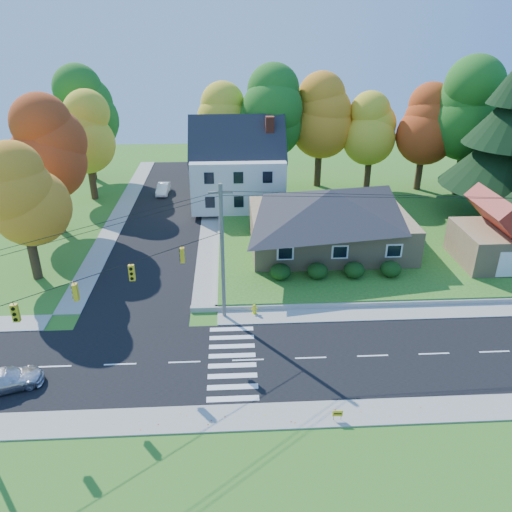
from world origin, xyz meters
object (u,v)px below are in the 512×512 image
(ranch_house, at_px, (329,218))
(silver_sedan, at_px, (4,380))
(fire_hydrant, at_px, (254,310))
(white_car, at_px, (163,189))

(ranch_house, distance_m, silver_sedan, 28.65)
(ranch_house, relative_size, fire_hydrant, 17.78)
(silver_sedan, relative_size, fire_hydrant, 5.22)
(fire_hydrant, bearing_deg, white_car, 109.20)
(ranch_house, height_order, fire_hydrant, ranch_house)
(silver_sedan, xyz_separation_m, fire_hydrant, (14.92, 7.25, -0.25))
(white_car, xyz_separation_m, fire_hydrant, (9.73, -27.93, -0.25))
(ranch_house, xyz_separation_m, fire_hydrant, (-7.31, -10.63, -2.87))
(white_car, bearing_deg, ranch_house, -43.62)
(white_car, bearing_deg, silver_sedan, -96.59)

